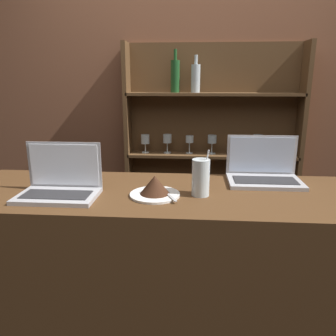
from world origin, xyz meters
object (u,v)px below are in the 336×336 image
laptop_far (263,172)px  cake_plate (155,187)px  water_glass (201,177)px  laptop_near (60,184)px

laptop_far → cake_plate: 0.56m
laptop_far → water_glass: laptop_far is taller
laptop_far → cake_plate: bearing=-153.8°
cake_plate → laptop_far: bearing=26.2°
cake_plate → water_glass: bearing=6.3°
laptop_near → water_glass: bearing=4.3°
laptop_near → cake_plate: (0.40, 0.02, -0.01)m
laptop_near → laptop_far: (0.90, 0.27, -0.00)m
laptop_near → water_glass: 0.60m
water_glass → cake_plate: bearing=-173.7°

